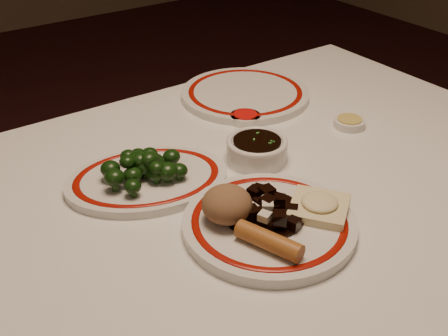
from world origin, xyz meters
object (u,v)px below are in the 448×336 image
(rice_mound, at_px, (227,204))
(soy_bowl, at_px, (257,150))
(dining_table, at_px, (262,225))
(stirfry_heap, at_px, (265,209))
(fried_wonton, at_px, (319,206))
(broccoli_pile, at_px, (145,165))
(spring_roll, at_px, (269,241))
(broccoli_plate, at_px, (147,179))
(main_plate, at_px, (269,224))

(rice_mound, relative_size, soy_bowl, 0.70)
(dining_table, xyz_separation_m, stirfry_heap, (-0.07, -0.09, 0.12))
(dining_table, xyz_separation_m, rice_mound, (-0.13, -0.07, 0.14))
(stirfry_heap, distance_m, soy_bowl, 0.19)
(fried_wonton, relative_size, broccoli_pile, 0.81)
(spring_roll, bearing_deg, stirfry_heap, 35.75)
(spring_roll, relative_size, stirfry_heap, 0.79)
(spring_roll, relative_size, broccoli_pile, 0.68)
(fried_wonton, relative_size, soy_bowl, 1.09)
(stirfry_heap, bearing_deg, spring_roll, -125.03)
(spring_roll, xyz_separation_m, soy_bowl, (0.16, 0.23, -0.01))
(fried_wonton, relative_size, stirfry_heap, 0.95)
(fried_wonton, bearing_deg, spring_roll, -168.17)
(dining_table, xyz_separation_m, soy_bowl, (0.04, 0.07, 0.11))
(spring_roll, relative_size, soy_bowl, 0.92)
(rice_mound, bearing_deg, spring_roll, -84.68)
(fried_wonton, bearing_deg, dining_table, 91.45)
(dining_table, distance_m, broccoli_plate, 0.23)
(dining_table, bearing_deg, broccoli_plate, 145.37)
(stirfry_heap, relative_size, soy_bowl, 1.16)
(broccoli_plate, relative_size, soy_bowl, 2.98)
(dining_table, height_order, spring_roll, spring_roll)
(stirfry_heap, height_order, broccoli_plate, stirfry_heap)
(dining_table, height_order, stirfry_heap, stirfry_heap)
(dining_table, height_order, broccoli_plate, broccoli_plate)
(fried_wonton, bearing_deg, main_plate, 161.03)
(broccoli_pile, bearing_deg, soy_bowl, -11.99)
(main_plate, bearing_deg, dining_table, 55.10)
(broccoli_plate, bearing_deg, soy_bowl, -12.69)
(stirfry_heap, bearing_deg, fried_wonton, -29.52)
(main_plate, relative_size, fried_wonton, 2.76)
(broccoli_pile, bearing_deg, main_plate, -66.63)
(stirfry_heap, height_order, broccoli_pile, broccoli_pile)
(fried_wonton, bearing_deg, soy_bowl, 80.23)
(dining_table, xyz_separation_m, fried_wonton, (0.00, -0.13, 0.12))
(spring_roll, bearing_deg, broccoli_pile, 81.42)
(rice_mound, xyz_separation_m, spring_roll, (0.01, -0.09, -0.01))
(rice_mound, xyz_separation_m, soy_bowl, (0.16, 0.14, -0.03))
(dining_table, distance_m, spring_roll, 0.23)
(dining_table, bearing_deg, rice_mound, -151.65)
(dining_table, relative_size, broccoli_plate, 3.63)
(dining_table, bearing_deg, soy_bowl, 60.98)
(spring_roll, height_order, broccoli_pile, broccoli_pile)
(soy_bowl, bearing_deg, broccoli_pile, 168.01)
(rice_mound, bearing_deg, fried_wonton, -26.58)
(main_plate, relative_size, stirfry_heap, 2.61)
(rice_mound, bearing_deg, dining_table, 28.35)
(dining_table, distance_m, main_plate, 0.16)
(stirfry_heap, bearing_deg, broccoli_plate, 114.86)
(rice_mound, relative_size, broccoli_plate, 0.23)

